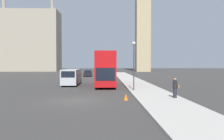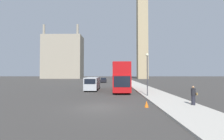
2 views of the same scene
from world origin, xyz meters
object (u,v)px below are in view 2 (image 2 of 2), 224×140
(clock_tower, at_px, (142,11))
(parked_sedan, at_px, (104,80))
(white_van, at_px, (93,83))
(red_double_decker_bus, at_px, (120,76))
(pedestrian, at_px, (193,95))
(street_lamp, at_px, (147,68))

(clock_tower, distance_m, parked_sedan, 54.84)
(clock_tower, xyz_separation_m, white_van, (-19.72, -57.79, -37.06))
(red_double_decker_bus, relative_size, pedestrian, 6.38)
(pedestrian, distance_m, street_lamp, 6.74)
(white_van, relative_size, street_lamp, 1.17)
(pedestrian, relative_size, parked_sedan, 0.38)
(clock_tower, bearing_deg, white_van, -108.84)
(white_van, relative_size, parked_sedan, 1.42)
(clock_tower, xyz_separation_m, pedestrian, (-9.00, -70.78, -37.30))
(clock_tower, relative_size, street_lamp, 14.12)
(clock_tower, xyz_separation_m, street_lamp, (-11.79, -65.26, -34.62))
(red_double_decker_bus, distance_m, pedestrian, 13.56)
(pedestrian, xyz_separation_m, parked_sedan, (-10.35, 35.84, -0.29))
(clock_tower, height_order, pedestrian, clock_tower)
(red_double_decker_bus, xyz_separation_m, white_van, (-4.84, 0.88, -1.32))
(red_double_decker_bus, distance_m, white_van, 5.09)
(pedestrian, bearing_deg, red_double_decker_bus, 115.90)
(red_double_decker_bus, relative_size, white_van, 1.71)
(white_van, distance_m, street_lamp, 11.17)
(white_van, relative_size, pedestrian, 3.72)
(clock_tower, height_order, white_van, clock_tower)
(clock_tower, bearing_deg, red_double_decker_bus, -104.23)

